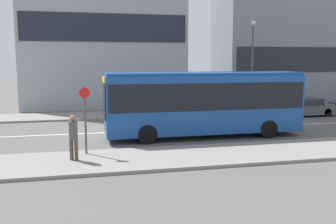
# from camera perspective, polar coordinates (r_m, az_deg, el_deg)

# --- Properties ---
(ground_plane) EXTENTS (120.00, 120.00, 0.00)m
(ground_plane) POSITION_cam_1_polar(r_m,az_deg,el_deg) (21.40, -10.67, -3.16)
(ground_plane) COLOR #595654
(sidewalk_near) EXTENTS (44.00, 3.50, 0.13)m
(sidewalk_near) POSITION_cam_1_polar(r_m,az_deg,el_deg) (15.30, -9.81, -7.40)
(sidewalk_near) COLOR gray
(sidewalk_near) RESTS_ON ground_plane
(sidewalk_far) EXTENTS (44.00, 3.50, 0.13)m
(sidewalk_far) POSITION_cam_1_polar(r_m,az_deg,el_deg) (27.54, -11.15, -0.54)
(sidewalk_far) COLOR gray
(sidewalk_far) RESTS_ON ground_plane
(lane_centerline) EXTENTS (41.80, 0.16, 0.01)m
(lane_centerline) POSITION_cam_1_polar(r_m,az_deg,el_deg) (21.39, -10.67, -3.15)
(lane_centerline) COLOR silver
(lane_centerline) RESTS_ON ground_plane
(apartment_block_right_tower) EXTENTS (17.46, 6.02, 14.85)m
(apartment_block_right_tower) POSITION_cam_1_polar(r_m,az_deg,el_deg) (39.80, 20.24, 12.34)
(apartment_block_right_tower) COLOR gray
(apartment_block_right_tower) RESTS_ON ground_plane
(city_bus) EXTENTS (10.40, 2.52, 3.43)m
(city_bus) POSITION_cam_1_polar(r_m,az_deg,el_deg) (19.89, 5.41, 1.84)
(city_bus) COLOR #194793
(city_bus) RESTS_ON ground_plane
(parked_car_0) EXTENTS (4.16, 1.87, 1.30)m
(parked_car_0) POSITION_cam_1_polar(r_m,az_deg,el_deg) (29.14, 20.09, 0.69)
(parked_car_0) COLOR #4C5156
(parked_car_0) RESTS_ON ground_plane
(pedestrian_near_stop) EXTENTS (0.34, 0.34, 1.81)m
(pedestrian_near_stop) POSITION_cam_1_polar(r_m,az_deg,el_deg) (15.23, -14.24, -3.34)
(pedestrian_near_stop) COLOR #4C4233
(pedestrian_near_stop) RESTS_ON sidewalk_near
(bus_stop_sign) EXTENTS (0.44, 0.12, 2.87)m
(bus_stop_sign) POSITION_cam_1_polar(r_m,az_deg,el_deg) (16.01, -12.51, -0.45)
(bus_stop_sign) COLOR #4C4C51
(bus_stop_sign) RESTS_ON sidewalk_near
(street_lamp) EXTENTS (0.36, 0.36, 6.77)m
(street_lamp) POSITION_cam_1_polar(r_m,az_deg,el_deg) (28.64, 12.73, 8.18)
(street_lamp) COLOR #4C4C51
(street_lamp) RESTS_ON sidewalk_far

